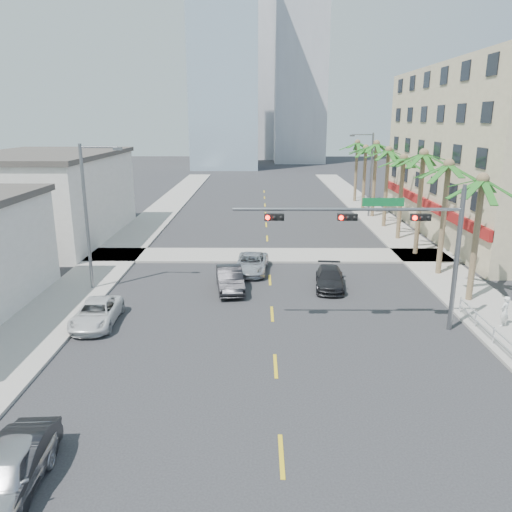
{
  "coord_description": "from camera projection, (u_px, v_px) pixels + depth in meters",
  "views": [
    {
      "loc": [
        -0.72,
        -15.65,
        10.39
      ],
      "look_at": [
        -0.88,
        9.34,
        3.5
      ],
      "focal_mm": 35.0,
      "sensor_mm": 36.0,
      "label": 1
    }
  ],
  "objects": [
    {
      "name": "sidewalk_left",
      "position": [
        108.0,
        262.0,
        37.17
      ],
      "size": [
        4.0,
        120.0,
        0.15
      ],
      "primitive_type": "cube",
      "color": "gray",
      "rests_on": "ground"
    },
    {
      "name": "palm_tree_1",
      "position": [
        449.0,
        166.0,
        32.37
      ],
      "size": [
        4.8,
        4.8,
        8.16
      ],
      "color": "brown",
      "rests_on": "ground"
    },
    {
      "name": "palm_tree_6",
      "position": [
        366.0,
        148.0,
        57.53
      ],
      "size": [
        4.8,
        4.8,
        7.8
      ],
      "color": "brown",
      "rests_on": "ground"
    },
    {
      "name": "car_lane_left",
      "position": [
        230.0,
        279.0,
        31.12
      ],
      "size": [
        2.13,
        4.59,
        1.46
      ],
      "primitive_type": "imported",
      "rotation": [
        0.0,
        0.0,
        0.14
      ],
      "color": "black",
      "rests_on": "ground"
    },
    {
      "name": "tower_far_right",
      "position": [
        301.0,
        31.0,
        115.86
      ],
      "size": [
        12.0,
        12.0,
        60.0
      ],
      "primitive_type": "cube",
      "color": "#ADADB2",
      "rests_on": "ground"
    },
    {
      "name": "traffic_signal_mast",
      "position": [
        393.0,
        233.0,
        24.12
      ],
      "size": [
        11.12,
        0.54,
        7.2
      ],
      "color": "slate",
      "rests_on": "ground"
    },
    {
      "name": "sidewalk_right",
      "position": [
        430.0,
        263.0,
        37.03
      ],
      "size": [
        4.0,
        120.0,
        0.15
      ],
      "primitive_type": "cube",
      "color": "gray",
      "rests_on": "ground"
    },
    {
      "name": "streetlight_left",
      "position": [
        89.0,
        210.0,
        30.06
      ],
      "size": [
        2.55,
        0.25,
        9.0
      ],
      "color": "slate",
      "rests_on": "ground"
    },
    {
      "name": "guardrail",
      "position": [
        494.0,
        333.0,
        23.38
      ],
      "size": [
        0.08,
        8.08,
        1.0
      ],
      "color": "silver",
      "rests_on": "ground"
    },
    {
      "name": "car_lane_center",
      "position": [
        251.0,
        264.0,
        34.76
      ],
      "size": [
        2.54,
        4.82,
        1.29
      ],
      "primitive_type": "imported",
      "rotation": [
        0.0,
        0.0,
        -0.09
      ],
      "color": "silver",
      "rests_on": "ground"
    },
    {
      "name": "car_parked_mid",
      "position": [
        17.0,
        463.0,
        14.58
      ],
      "size": [
        1.64,
        4.07,
        1.31
      ],
      "primitive_type": "imported",
      "rotation": [
        0.0,
        0.0,
        0.06
      ],
      "color": "black",
      "rests_on": "ground"
    },
    {
      "name": "palm_tree_0",
      "position": [
        483.0,
        181.0,
        27.45
      ],
      "size": [
        4.8,
        4.8,
        7.8
      ],
      "color": "brown",
      "rests_on": "ground"
    },
    {
      "name": "tower_far_left",
      "position": [
        224.0,
        51.0,
        103.1
      ],
      "size": [
        14.0,
        14.0,
        48.0
      ],
      "primitive_type": "cube",
      "color": "#99B2C6",
      "rests_on": "ground"
    },
    {
      "name": "palm_tree_7",
      "position": [
        357.0,
        143.0,
        62.45
      ],
      "size": [
        4.8,
        4.8,
        8.16
      ],
      "color": "brown",
      "rests_on": "ground"
    },
    {
      "name": "pedestrian",
      "position": [
        505.0,
        311.0,
        25.29
      ],
      "size": [
        0.7,
        0.64,
        1.61
      ],
      "primitive_type": "imported",
      "rotation": [
        0.0,
        0.0,
        3.72
      ],
      "color": "white",
      "rests_on": "sidewalk_right"
    },
    {
      "name": "sidewalk_cross",
      "position": [
        268.0,
        255.0,
        39.03
      ],
      "size": [
        80.0,
        4.0,
        0.15
      ],
      "primitive_type": "cube",
      "color": "gray",
      "rests_on": "ground"
    },
    {
      "name": "tower_far_center",
      "position": [
        251.0,
        78.0,
        132.79
      ],
      "size": [
        16.0,
        16.0,
        42.0
      ],
      "primitive_type": "cube",
      "color": "#ADADB2",
      "rests_on": "ground"
    },
    {
      "name": "palm_tree_5",
      "position": [
        376.0,
        145.0,
        52.33
      ],
      "size": [
        4.8,
        4.8,
        8.52
      ],
      "color": "brown",
      "rests_on": "ground"
    },
    {
      "name": "palm_tree_2",
      "position": [
        424.0,
        155.0,
        37.3
      ],
      "size": [
        4.8,
        4.8,
        8.52
      ],
      "color": "brown",
      "rests_on": "ground"
    },
    {
      "name": "car_lane_right",
      "position": [
        330.0,
        278.0,
        31.59
      ],
      "size": [
        2.19,
        4.46,
        1.25
      ],
      "primitive_type": "imported",
      "rotation": [
        0.0,
        0.0,
        -0.1
      ],
      "color": "black",
      "rests_on": "ground"
    },
    {
      "name": "car_parked_near",
      "position": [
        6.0,
        475.0,
        14.0
      ],
      "size": [
        1.94,
        4.38,
        1.47
      ],
      "primitive_type": "imported",
      "rotation": [
        0.0,
        0.0,
        0.05
      ],
      "color": "silver",
      "rests_on": "ground"
    },
    {
      "name": "ground",
      "position": [
        279.0,
        419.0,
        17.84
      ],
      "size": [
        260.0,
        260.0,
        0.0
      ],
      "primitive_type": "plane",
      "color": "#262628",
      "rests_on": "ground"
    },
    {
      "name": "car_parked_far",
      "position": [
        97.0,
        313.0,
        25.96
      ],
      "size": [
        2.18,
        4.48,
        1.23
      ],
      "primitive_type": "imported",
      "rotation": [
        0.0,
        0.0,
        0.03
      ],
      "color": "silver",
      "rests_on": "ground"
    },
    {
      "name": "building_left_far",
      "position": [
        47.0,
        198.0,
        44.0
      ],
      "size": [
        11.0,
        18.0,
        7.2
      ],
      "primitive_type": "cube",
      "color": "beige",
      "rests_on": "ground"
    },
    {
      "name": "palm_tree_3",
      "position": [
        404.0,
        159.0,
        42.49
      ],
      "size": [
        4.8,
        4.8,
        7.8
      ],
      "color": "brown",
      "rests_on": "ground"
    },
    {
      "name": "streetlight_right",
      "position": [
        369.0,
        171.0,
        53.06
      ],
      "size": [
        2.55,
        0.25,
        9.0
      ],
      "color": "slate",
      "rests_on": "ground"
    },
    {
      "name": "palm_tree_4",
      "position": [
        389.0,
        151.0,
        47.41
      ],
      "size": [
        4.8,
        4.8,
        8.16
      ],
      "color": "brown",
      "rests_on": "ground"
    }
  ]
}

